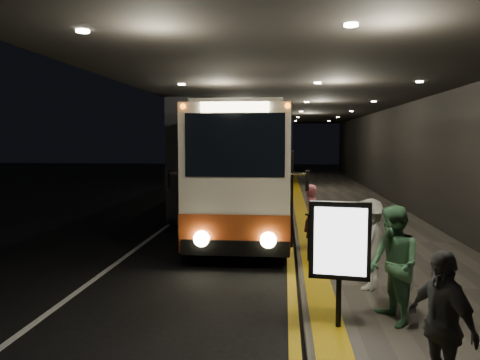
{
  "coord_description": "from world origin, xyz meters",
  "views": [
    {
      "loc": [
        2.18,
        -12.12,
        2.94
      ],
      "look_at": [
        0.81,
        2.27,
        1.7
      ],
      "focal_mm": 35.0,
      "sensor_mm": 36.0,
      "label": 1
    }
  ],
  "objects_px": {
    "coach_main": "(253,173)",
    "passenger_waiting_grey": "(441,325)",
    "passenger_waiting_white": "(369,244)",
    "info_sign": "(340,243)",
    "passenger_waiting_green": "(393,265)",
    "bag_polka": "(405,280)",
    "coach_third": "(273,150)",
    "coach_second": "(265,161)",
    "passenger_boarding": "(312,217)",
    "stanchion_post": "(309,238)"
  },
  "relations": [
    {
      "from": "stanchion_post",
      "to": "info_sign",
      "type": "bearing_deg",
      "value": -86.26
    },
    {
      "from": "coach_second",
      "to": "passenger_waiting_white",
      "type": "bearing_deg",
      "value": -84.07
    },
    {
      "from": "passenger_waiting_green",
      "to": "bag_polka",
      "type": "height_order",
      "value": "passenger_waiting_green"
    },
    {
      "from": "bag_polka",
      "to": "coach_second",
      "type": "bearing_deg",
      "value": 100.05
    },
    {
      "from": "coach_second",
      "to": "coach_third",
      "type": "xyz_separation_m",
      "value": [
        0.07,
        16.27,
        0.31
      ]
    },
    {
      "from": "coach_second",
      "to": "passenger_waiting_green",
      "type": "bearing_deg",
      "value": -84.53
    },
    {
      "from": "passenger_waiting_grey",
      "to": "bag_polka",
      "type": "relative_size",
      "value": 5.22
    },
    {
      "from": "coach_main",
      "to": "bag_polka",
      "type": "relative_size",
      "value": 38.71
    },
    {
      "from": "coach_main",
      "to": "passenger_waiting_green",
      "type": "relative_size",
      "value": 6.71
    },
    {
      "from": "coach_second",
      "to": "coach_main",
      "type": "bearing_deg",
      "value": -91.6
    },
    {
      "from": "coach_third",
      "to": "stanchion_post",
      "type": "height_order",
      "value": "coach_third"
    },
    {
      "from": "passenger_waiting_green",
      "to": "passenger_waiting_white",
      "type": "relative_size",
      "value": 1.06
    },
    {
      "from": "passenger_waiting_green",
      "to": "passenger_waiting_white",
      "type": "xyz_separation_m",
      "value": [
        -0.06,
        1.67,
        -0.05
      ]
    },
    {
      "from": "passenger_waiting_green",
      "to": "bag_polka",
      "type": "bearing_deg",
      "value": 145.51
    },
    {
      "from": "passenger_waiting_white",
      "to": "coach_second",
      "type": "bearing_deg",
      "value": -141.68
    },
    {
      "from": "coach_second",
      "to": "stanchion_post",
      "type": "xyz_separation_m",
      "value": [
        1.77,
        -17.8,
        -0.97
      ]
    },
    {
      "from": "coach_second",
      "to": "passenger_waiting_green",
      "type": "xyz_separation_m",
      "value": [
        2.85,
        -21.39,
        -0.61
      ]
    },
    {
      "from": "info_sign",
      "to": "passenger_waiting_white",
      "type": "bearing_deg",
      "value": 76.24
    },
    {
      "from": "passenger_waiting_white",
      "to": "info_sign",
      "type": "bearing_deg",
      "value": 8.25
    },
    {
      "from": "passenger_waiting_green",
      "to": "stanchion_post",
      "type": "xyz_separation_m",
      "value": [
        -1.08,
        3.58,
        -0.36
      ]
    },
    {
      "from": "passenger_waiting_white",
      "to": "info_sign",
      "type": "distance_m",
      "value": 2.1
    },
    {
      "from": "passenger_waiting_green",
      "to": "passenger_waiting_grey",
      "type": "bearing_deg",
      "value": -13.86
    },
    {
      "from": "passenger_boarding",
      "to": "passenger_waiting_green",
      "type": "relative_size",
      "value": 0.92
    },
    {
      "from": "coach_second",
      "to": "coach_third",
      "type": "relative_size",
      "value": 0.84
    },
    {
      "from": "passenger_waiting_grey",
      "to": "info_sign",
      "type": "distance_m",
      "value": 2.09
    },
    {
      "from": "coach_third",
      "to": "passenger_waiting_white",
      "type": "relative_size",
      "value": 7.75
    },
    {
      "from": "passenger_boarding",
      "to": "passenger_waiting_white",
      "type": "height_order",
      "value": "passenger_waiting_white"
    },
    {
      "from": "passenger_boarding",
      "to": "stanchion_post",
      "type": "bearing_deg",
      "value": 174.55
    },
    {
      "from": "coach_second",
      "to": "stanchion_post",
      "type": "distance_m",
      "value": 17.92
    },
    {
      "from": "coach_third",
      "to": "passenger_waiting_green",
      "type": "relative_size",
      "value": 7.28
    },
    {
      "from": "passenger_boarding",
      "to": "coach_main",
      "type": "bearing_deg",
      "value": 24.91
    },
    {
      "from": "coach_third",
      "to": "passenger_waiting_white",
      "type": "distance_m",
      "value": 36.1
    },
    {
      "from": "stanchion_post",
      "to": "passenger_waiting_green",
      "type": "bearing_deg",
      "value": -73.21
    },
    {
      "from": "info_sign",
      "to": "passenger_waiting_green",
      "type": "bearing_deg",
      "value": 24.38
    },
    {
      "from": "coach_main",
      "to": "coach_second",
      "type": "bearing_deg",
      "value": 90.74
    },
    {
      "from": "coach_third",
      "to": "passenger_waiting_green",
      "type": "distance_m",
      "value": 37.77
    },
    {
      "from": "coach_third",
      "to": "info_sign",
      "type": "height_order",
      "value": "coach_third"
    },
    {
      "from": "coach_third",
      "to": "passenger_boarding",
      "type": "relative_size",
      "value": 7.95
    },
    {
      "from": "passenger_boarding",
      "to": "stanchion_post",
      "type": "height_order",
      "value": "passenger_boarding"
    },
    {
      "from": "bag_polka",
      "to": "stanchion_post",
      "type": "xyz_separation_m",
      "value": [
        -1.71,
        1.82,
        0.39
      ]
    },
    {
      "from": "info_sign",
      "to": "stanchion_post",
      "type": "bearing_deg",
      "value": 102.0
    },
    {
      "from": "coach_third",
      "to": "coach_second",
      "type": "bearing_deg",
      "value": -86.91
    },
    {
      "from": "coach_second",
      "to": "passenger_waiting_white",
      "type": "height_order",
      "value": "coach_second"
    },
    {
      "from": "coach_main",
      "to": "passenger_waiting_grey",
      "type": "height_order",
      "value": "coach_main"
    },
    {
      "from": "coach_third",
      "to": "passenger_waiting_white",
      "type": "height_order",
      "value": "coach_third"
    },
    {
      "from": "coach_second",
      "to": "passenger_waiting_grey",
      "type": "bearing_deg",
      "value": -85.13
    },
    {
      "from": "passenger_waiting_grey",
      "to": "bag_polka",
      "type": "bearing_deg",
      "value": 146.12
    },
    {
      "from": "passenger_waiting_white",
      "to": "bag_polka",
      "type": "relative_size",
      "value": 5.42
    },
    {
      "from": "passenger_boarding",
      "to": "coach_second",
      "type": "bearing_deg",
      "value": 7.84
    },
    {
      "from": "passenger_waiting_grey",
      "to": "info_sign",
      "type": "height_order",
      "value": "info_sign"
    }
  ]
}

